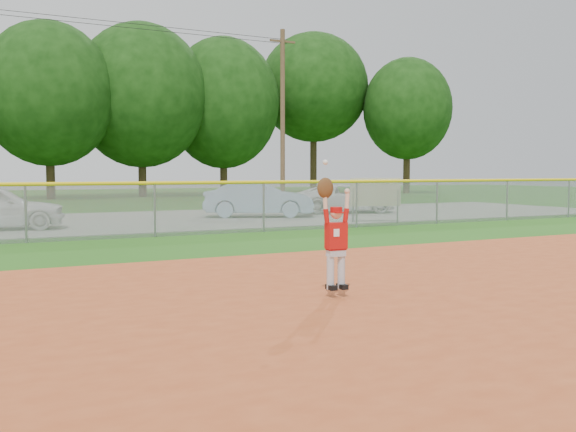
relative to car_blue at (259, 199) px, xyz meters
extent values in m
plane|color=#225714|center=(-5.66, -15.46, -0.73)|extent=(120.00, 120.00, 0.00)
cube|color=#A8441E|center=(-5.66, -18.46, -0.71)|extent=(24.00, 16.00, 0.04)
cube|color=gray|center=(-5.66, 0.54, -0.72)|extent=(44.00, 10.00, 0.03)
imported|color=#8FB0D5|center=(0.00, 0.00, 0.00)|extent=(4.51, 3.14, 1.41)
imported|color=white|center=(4.44, 0.65, -0.09)|extent=(4.77, 3.00, 1.23)
cylinder|color=gray|center=(1.84, -3.95, -0.14)|extent=(0.06, 0.06, 1.20)
cylinder|color=gray|center=(3.31, -4.58, -0.14)|extent=(0.06, 0.06, 1.20)
cube|color=beige|center=(2.58, -4.27, 0.36)|extent=(1.67, 0.76, 1.00)
cube|color=gray|center=(-5.66, -5.46, 0.02)|extent=(40.00, 0.03, 1.50)
cylinder|color=yellow|center=(-5.66, -5.46, 0.77)|extent=(40.00, 0.10, 0.10)
cylinder|color=gray|center=(-8.99, -5.46, 0.02)|extent=(0.06, 0.06, 1.50)
cylinder|color=gray|center=(-5.66, -5.46, 0.02)|extent=(0.06, 0.06, 1.50)
cylinder|color=gray|center=(-2.32, -5.46, 0.02)|extent=(0.06, 0.06, 1.50)
cylinder|color=gray|center=(1.01, -5.46, 0.02)|extent=(0.06, 0.06, 1.50)
cylinder|color=gray|center=(4.34, -5.46, 0.02)|extent=(0.06, 0.06, 1.50)
cylinder|color=gray|center=(7.68, -5.46, 0.02)|extent=(0.06, 0.06, 1.50)
cylinder|color=gray|center=(11.01, -5.46, 0.02)|extent=(0.06, 0.06, 1.50)
cylinder|color=#4C3823|center=(4.34, 6.54, 3.77)|extent=(0.24, 0.24, 9.00)
cube|color=#4C3823|center=(4.34, 6.54, 7.67)|extent=(1.40, 0.10, 0.10)
cylinder|color=black|center=(-4.66, 6.54, 7.57)|extent=(18.50, 0.02, 0.02)
cylinder|color=black|center=(-4.66, 6.54, 7.77)|extent=(18.50, 0.02, 0.02)
cylinder|color=#422D1C|center=(-5.12, 21.69, 1.59)|extent=(0.56, 0.56, 4.64)
ellipsoid|color=#193F0F|center=(-5.12, 21.69, 6.12)|extent=(8.57, 8.57, 9.43)
cylinder|color=#422D1C|center=(1.26, 22.89, 1.71)|extent=(0.56, 0.56, 4.89)
ellipsoid|color=#193F0F|center=(1.26, 22.89, 6.49)|extent=(9.41, 9.41, 10.28)
cylinder|color=#422D1C|center=(7.77, 23.56, 1.66)|extent=(0.56, 0.56, 4.78)
ellipsoid|color=#193F0F|center=(7.77, 23.56, 6.33)|extent=(8.62, 8.62, 10.06)
cylinder|color=#422D1C|center=(16.27, 24.48, 2.26)|extent=(0.56, 0.56, 5.99)
ellipsoid|color=#193F0F|center=(16.27, 24.48, 8.11)|extent=(9.18, 9.18, 9.14)
cylinder|color=#422D1C|center=(22.38, 19.69, 1.61)|extent=(0.56, 0.56, 4.69)
ellipsoid|color=#193F0F|center=(22.38, 19.69, 6.20)|extent=(7.23, 7.23, 8.32)
cylinder|color=silver|center=(-5.81, -15.19, -0.34)|extent=(0.11, 0.11, 0.49)
cylinder|color=silver|center=(-5.63, -15.19, -0.34)|extent=(0.11, 0.11, 0.49)
cube|color=black|center=(-5.81, -15.22, -0.55)|extent=(0.11, 0.20, 0.07)
cube|color=black|center=(-5.63, -15.22, -0.55)|extent=(0.11, 0.20, 0.07)
cube|color=silver|center=(-5.72, -15.19, -0.07)|extent=(0.26, 0.15, 0.10)
cube|color=maroon|center=(-5.72, -15.19, -0.01)|extent=(0.27, 0.16, 0.04)
cube|color=#B7100D|center=(-5.72, -15.19, 0.18)|extent=(0.30, 0.17, 0.37)
cube|color=white|center=(-5.76, -15.27, 0.23)|extent=(0.09, 0.01, 0.11)
sphere|color=beige|center=(-5.72, -15.19, 0.50)|extent=(0.17, 0.17, 0.17)
cylinder|color=#B00C0A|center=(-5.72, -15.19, 0.55)|extent=(0.18, 0.18, 0.08)
cube|color=#B00C0A|center=(-5.72, -15.28, 0.51)|extent=(0.13, 0.10, 0.02)
cylinder|color=#B7100D|center=(-5.88, -15.18, 0.47)|extent=(0.10, 0.07, 0.20)
cylinder|color=beige|center=(-5.89, -15.18, 0.67)|extent=(0.08, 0.06, 0.22)
ellipsoid|color=#4C2D14|center=(-5.89, -15.18, 0.86)|extent=(0.26, 0.13, 0.29)
sphere|color=white|center=(-5.89, -15.18, 1.22)|extent=(0.08, 0.08, 0.07)
cylinder|color=#B7100D|center=(-5.56, -15.20, 0.47)|extent=(0.10, 0.07, 0.20)
cylinder|color=beige|center=(-5.54, -15.20, 0.67)|extent=(0.08, 0.06, 0.22)
sphere|color=beige|center=(-5.54, -15.20, 0.81)|extent=(0.08, 0.08, 0.08)
camera|label=1|loc=(-10.46, -22.94, 1.09)|focal=40.00mm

